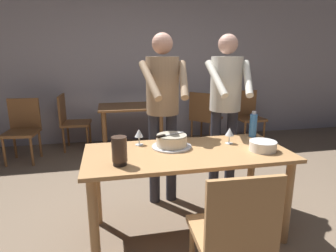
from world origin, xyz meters
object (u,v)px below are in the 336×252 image
(main_dining_table, at_px, (187,165))
(background_chair_0, at_px, (23,128))
(background_chair_3, at_px, (71,120))
(water_bottle, at_px, (253,125))
(person_cutting_cake, at_px, (163,101))
(cake_knife, at_px, (165,135))
(person_standing_beside, at_px, (226,98))
(wine_glass_near, at_px, (230,132))
(background_chair_2, at_px, (248,114))
(cake_on_platter, at_px, (172,141))
(chair_near_side, at_px, (233,232))
(hurricane_lamp, at_px, (119,151))
(plate_stack, at_px, (263,146))
(background_table, at_px, (131,116))
(background_chair_1, at_px, (204,116))
(wine_glass_far, at_px, (139,134))

(main_dining_table, bearing_deg, background_chair_0, 129.92)
(background_chair_0, bearing_deg, background_chair_3, 31.12)
(main_dining_table, distance_m, water_bottle, 0.82)
(main_dining_table, xyz_separation_m, person_cutting_cake, (-0.09, 0.59, 0.44))
(cake_knife, bearing_deg, person_standing_beside, 34.62)
(wine_glass_near, distance_m, background_chair_2, 2.68)
(cake_on_platter, relative_size, chair_near_side, 0.38)
(hurricane_lamp, bearing_deg, plate_stack, 3.61)
(plate_stack, distance_m, water_bottle, 0.42)
(cake_on_platter, distance_m, background_chair_2, 2.97)
(water_bottle, bearing_deg, cake_knife, -168.61)
(person_cutting_cake, xyz_separation_m, background_chair_0, (-1.76, 1.62, -0.58))
(cake_on_platter, xyz_separation_m, background_chair_3, (-1.11, 2.46, -0.31))
(main_dining_table, bearing_deg, background_table, 96.69)
(main_dining_table, height_order, chair_near_side, chair_near_side)
(cake_knife, relative_size, background_chair_3, 0.29)
(background_chair_1, height_order, background_chair_3, same)
(hurricane_lamp, distance_m, background_chair_2, 3.51)
(cake_on_platter, bearing_deg, background_table, 94.36)
(wine_glass_far, relative_size, background_chair_1, 0.16)
(person_standing_beside, bearing_deg, water_bottle, -66.22)
(cake_knife, bearing_deg, wine_glass_near, 2.30)
(background_chair_1, bearing_deg, wine_glass_far, -121.85)
(background_chair_2, xyz_separation_m, background_chair_3, (-3.01, 0.20, 0.00))
(background_chair_3, bearing_deg, person_cutting_cake, -60.64)
(plate_stack, xyz_separation_m, background_chair_1, (0.39, 2.56, -0.30))
(wine_glass_near, bearing_deg, person_cutting_cake, 137.61)
(cake_knife, relative_size, person_cutting_cake, 0.15)
(cake_knife, xyz_separation_m, water_bottle, (0.90, 0.18, -0.00))
(water_bottle, xyz_separation_m, person_cutting_cake, (-0.82, 0.31, 0.21))
(plate_stack, bearing_deg, cake_knife, 164.77)
(hurricane_lamp, relative_size, background_chair_2, 0.23)
(plate_stack, bearing_deg, hurricane_lamp, -176.39)
(background_table, xyz_separation_m, background_chair_2, (2.06, 0.10, -0.09))
(wine_glass_far, height_order, background_chair_0, background_chair_0)
(wine_glass_near, relative_size, background_chair_2, 0.16)
(background_chair_1, bearing_deg, background_chair_3, 176.31)
(cake_knife, xyz_separation_m, hurricane_lamp, (-0.39, -0.29, -0.01))
(chair_near_side, relative_size, background_table, 0.90)
(chair_near_side, relative_size, background_chair_2, 1.00)
(chair_near_side, bearing_deg, wine_glass_far, 113.82)
(plate_stack, relative_size, background_chair_3, 0.24)
(main_dining_table, relative_size, water_bottle, 6.66)
(person_cutting_cake, distance_m, background_table, 1.79)
(person_standing_beside, bearing_deg, plate_stack, -87.68)
(person_cutting_cake, relative_size, chair_near_side, 1.91)
(main_dining_table, height_order, hurricane_lamp, hurricane_lamp)
(person_standing_beside, bearing_deg, wine_glass_near, -108.13)
(cake_knife, distance_m, person_standing_beside, 0.94)
(wine_glass_far, relative_size, person_cutting_cake, 0.08)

